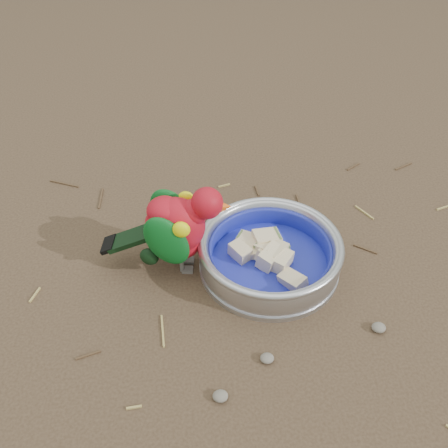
{
  "coord_description": "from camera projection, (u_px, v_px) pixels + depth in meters",
  "views": [
    {
      "loc": [
        -0.09,
        -0.5,
        0.62
      ],
      "look_at": [
        -0.06,
        0.12,
        0.08
      ],
      "focal_mm": 40.0,
      "sensor_mm": 36.0,
      "label": 1
    }
  ],
  "objects": [
    {
      "name": "food_bowl",
      "position": [
        269.0,
        264.0,
        0.85
      ],
      "size": [
        0.24,
        0.24,
        0.02
      ],
      "primitive_type": "cylinder",
      "color": "#B2B2BA",
      "rests_on": "ground"
    },
    {
      "name": "fruit_wedges",
      "position": [
        270.0,
        254.0,
        0.84
      ],
      "size": [
        0.14,
        0.14,
        0.03
      ],
      "primitive_type": null,
      "color": "beige",
      "rests_on": "food_bowl"
    },
    {
      "name": "ground_debris",
      "position": [
        279.0,
        268.0,
        0.85
      ],
      "size": [
        0.9,
        0.8,
        0.01
      ],
      "primitive_type": null,
      "color": "#A6904F",
      "rests_on": "ground"
    },
    {
      "name": "lory_parrot",
      "position": [
        178.0,
        232.0,
        0.81
      ],
      "size": [
        0.2,
        0.11,
        0.16
      ],
      "primitive_type": null,
      "rotation": [
        0.0,
        0.0,
        -1.66
      ],
      "color": "#A80E1C",
      "rests_on": "ground"
    },
    {
      "name": "ground",
      "position": [
        265.0,
        308.0,
        0.79
      ],
      "size": [
        60.0,
        60.0,
        0.0
      ],
      "primitive_type": "plane",
      "color": "#473525"
    },
    {
      "name": "bowl_wall",
      "position": [
        270.0,
        251.0,
        0.83
      ],
      "size": [
        0.24,
        0.24,
        0.04
      ],
      "primitive_type": null,
      "color": "#B2B2BA",
      "rests_on": "food_bowl"
    }
  ]
}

